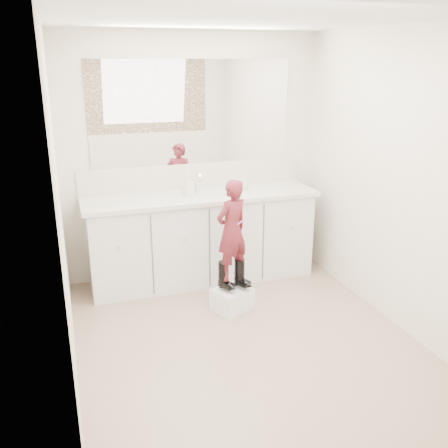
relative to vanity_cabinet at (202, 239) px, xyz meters
name	(u,v)px	position (x,y,z in m)	size (l,w,h in m)	color
floor	(244,338)	(0.00, -1.23, -0.42)	(3.00, 3.00, 0.00)	#967762
ceiling	(249,17)	(0.00, -1.23, 1.97)	(3.00, 3.00, 0.00)	white
wall_back	(193,158)	(0.00, 0.27, 0.77)	(2.60, 2.60, 0.00)	beige
wall_front	(363,275)	(0.00, -2.73, 0.77)	(2.60, 2.60, 0.00)	beige
wall_left	(60,211)	(-1.30, -1.23, 0.78)	(3.00, 3.00, 0.00)	beige
wall_right	(397,181)	(1.30, -1.23, 0.78)	(3.00, 3.00, 0.00)	beige
vanity_cabinet	(202,239)	(0.00, 0.00, 0.00)	(2.20, 0.55, 0.85)	silver
countertop	(201,197)	(0.00, -0.01, 0.45)	(2.28, 0.58, 0.04)	beige
backsplash	(194,176)	(0.00, 0.26, 0.59)	(2.28, 0.03, 0.25)	beige
mirror	(192,113)	(0.00, 0.26, 1.22)	(2.00, 0.02, 1.00)	white
dot_panel	(371,178)	(0.00, -2.71, 1.22)	(2.00, 0.01, 1.20)	#472819
faucet	(197,186)	(0.00, 0.15, 0.52)	(0.08, 0.08, 0.10)	silver
cup	(245,185)	(0.47, 0.05, 0.51)	(0.09, 0.09, 0.09)	beige
soap_bottle	(188,185)	(-0.12, 0.02, 0.57)	(0.09, 0.09, 0.20)	silver
step_stool	(232,299)	(0.07, -0.73, -0.32)	(0.32, 0.26, 0.20)	white
boot_left	(223,276)	(-0.01, -0.71, -0.09)	(0.10, 0.18, 0.26)	black
boot_right	(239,273)	(0.14, -0.71, -0.09)	(0.10, 0.18, 0.26)	black
toddler	(232,230)	(0.07, -0.71, 0.32)	(0.32, 0.21, 0.89)	#9F313D
toothbrush	(243,221)	(0.14, -0.79, 0.43)	(0.01, 0.01, 0.14)	#CE5099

